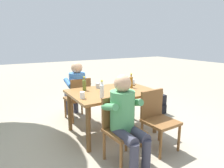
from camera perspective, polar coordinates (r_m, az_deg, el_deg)
ground_plane at (r=3.72m, az=0.00°, el=-13.16°), size 24.00×24.00×0.00m
dining_table at (r=3.49m, az=0.00°, el=-3.43°), size 1.42×0.99×0.75m
chair_far_left at (r=4.10m, az=-9.39°, el=-3.56°), size 0.47×0.47×0.87m
chair_near_left at (r=2.74m, az=2.40°, el=-11.64°), size 0.47×0.47×0.87m
chair_near_right at (r=3.11m, az=12.59°, el=-8.97°), size 0.47×0.47×0.87m
person_in_white_shirt at (r=4.16m, az=-10.08°, el=-0.99°), size 0.47×0.62×1.18m
person_in_plaid_shirt at (r=2.60m, az=3.86°, el=-9.08°), size 0.47×0.62×1.18m
bottle_olive at (r=3.52m, az=-7.83°, el=-0.08°), size 0.06×0.06×0.24m
bottle_amber at (r=3.70m, az=5.42°, el=0.71°), size 0.06×0.06×0.26m
bottle_clear at (r=3.01m, az=-2.87°, el=-1.84°), size 0.06×0.06×0.27m
cup_white at (r=3.04m, az=-8.36°, el=-3.14°), size 0.07×0.07×0.10m
cup_glass at (r=4.02m, az=5.96°, el=0.68°), size 0.06×0.06×0.09m
cup_steel at (r=3.65m, az=-4.04°, el=-0.48°), size 0.07×0.07×0.09m
table_knife at (r=3.90m, az=5.12°, el=-0.28°), size 0.16×0.21×0.01m
backpack_by_near_side at (r=4.57m, az=13.01°, el=-5.79°), size 0.32×0.23×0.42m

